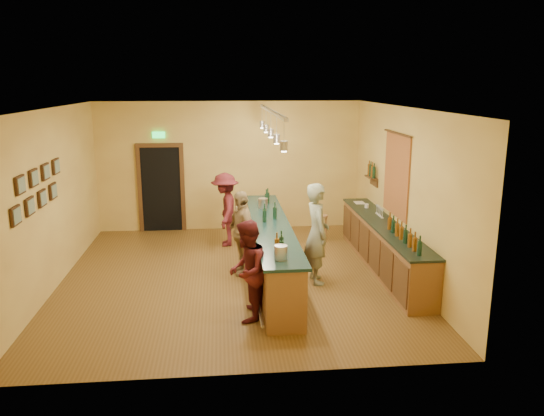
{
  "coord_description": "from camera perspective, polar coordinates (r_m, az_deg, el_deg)",
  "views": [
    {
      "loc": [
        -0.22,
        -9.62,
        3.66
      ],
      "look_at": [
        0.74,
        0.2,
        1.3
      ],
      "focal_mm": 35.0,
      "sensor_mm": 36.0,
      "label": 1
    }
  ],
  "objects": [
    {
      "name": "customer_a",
      "position": [
        8.27,
        -2.7,
        -6.78
      ],
      "size": [
        0.77,
        0.9,
        1.6
      ],
      "primitive_type": "imported",
      "rotation": [
        0.0,
        0.0,
        -1.8
      ],
      "color": "#59191E",
      "rests_on": "floor"
    },
    {
      "name": "customer_c",
      "position": [
        12.05,
        -5.04,
        -0.15
      ],
      "size": [
        0.65,
        1.09,
        1.67
      ],
      "primitive_type": "imported",
      "rotation": [
        0.0,
        0.0,
        -1.6
      ],
      "color": "#59191E",
      "rests_on": "floor"
    },
    {
      "name": "tasting_bar",
      "position": [
        10.13,
        -0.13,
        -4.08
      ],
      "size": [
        0.74,
        5.1,
        1.38
      ],
      "color": "brown",
      "rests_on": "floor"
    },
    {
      "name": "doorway",
      "position": [
        13.42,
        -11.83,
        2.29
      ],
      "size": [
        1.15,
        0.09,
        2.48
      ],
      "color": "black",
      "rests_on": "wall_back"
    },
    {
      "name": "bar_stool",
      "position": [
        12.46,
        5.32,
        -1.42
      ],
      "size": [
        0.3,
        0.3,
        0.62
      ],
      "rotation": [
        0.0,
        0.0,
        -0.2
      ],
      "color": "olive",
      "rests_on": "floor"
    },
    {
      "name": "wall_left",
      "position": [
        10.29,
        -22.58,
        0.88
      ],
      "size": [
        0.02,
        7.0,
        3.2
      ],
      "primitive_type": "cube",
      "color": "#BD9347",
      "rests_on": "floor"
    },
    {
      "name": "customer_b",
      "position": [
        10.23,
        -3.3,
        -2.67
      ],
      "size": [
        0.74,
        1.04,
        1.64
      ],
      "primitive_type": "imported",
      "rotation": [
        0.0,
        0.0,
        -1.18
      ],
      "color": "#997A51",
      "rests_on": "floor"
    },
    {
      "name": "picture_grid",
      "position": [
        9.52,
        -23.81,
        1.96
      ],
      "size": [
        0.06,
        2.2,
        0.7
      ],
      "primitive_type": null,
      "color": "#382111",
      "rests_on": "wall_left"
    },
    {
      "name": "bottle_shelf",
      "position": [
        12.17,
        10.69,
        3.8
      ],
      "size": [
        0.17,
        0.55,
        0.54
      ],
      "color": "#453114",
      "rests_on": "wall_right"
    },
    {
      "name": "wall_right",
      "position": [
        10.43,
        13.97,
        1.67
      ],
      "size": [
        0.02,
        7.0,
        3.2
      ],
      "primitive_type": "cube",
      "color": "#BD9347",
      "rests_on": "floor"
    },
    {
      "name": "wall_front",
      "position": [
        6.46,
        -3.36,
        -5.14
      ],
      "size": [
        6.5,
        0.02,
        3.2
      ],
      "primitive_type": "cube",
      "color": "#BD9347",
      "rests_on": "floor"
    },
    {
      "name": "back_counter",
      "position": [
        10.78,
        11.91,
        -3.95
      ],
      "size": [
        0.6,
        4.55,
        1.27
      ],
      "color": "brown",
      "rests_on": "floor"
    },
    {
      "name": "bartender",
      "position": [
        9.77,
        4.85,
        -2.74
      ],
      "size": [
        0.52,
        0.73,
        1.88
      ],
      "primitive_type": "imported",
      "rotation": [
        0.0,
        0.0,
        1.67
      ],
      "color": "gray",
      "rests_on": "floor"
    },
    {
      "name": "floor",
      "position": [
        10.29,
        -4.03,
        -7.4
      ],
      "size": [
        7.0,
        7.0,
        0.0
      ],
      "primitive_type": "plane",
      "color": "brown",
      "rests_on": "ground"
    },
    {
      "name": "tapestry",
      "position": [
        10.75,
        13.24,
        3.41
      ],
      "size": [
        0.03,
        1.4,
        1.6
      ],
      "primitive_type": "cube",
      "color": "#9E3D1F",
      "rests_on": "wall_right"
    },
    {
      "name": "pendant_track",
      "position": [
        9.69,
        -0.13,
        9.45
      ],
      "size": [
        0.11,
        4.6,
        0.5
      ],
      "color": "silver",
      "rests_on": "ceiling"
    },
    {
      "name": "wall_back",
      "position": [
        13.28,
        -4.58,
        4.49
      ],
      "size": [
        6.5,
        0.02,
        3.2
      ],
      "primitive_type": "cube",
      "color": "#BD9347",
      "rests_on": "floor"
    },
    {
      "name": "ceiling",
      "position": [
        9.63,
        -4.35,
        10.69
      ],
      "size": [
        6.5,
        7.0,
        0.02
      ],
      "primitive_type": "cube",
      "color": "silver",
      "rests_on": "wall_back"
    }
  ]
}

